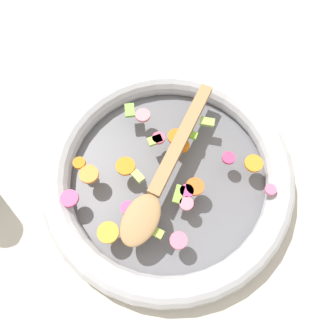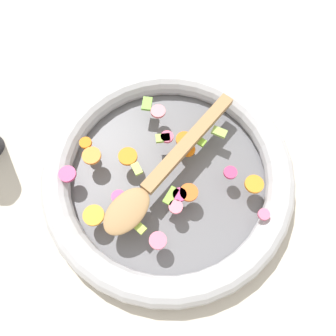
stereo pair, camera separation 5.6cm
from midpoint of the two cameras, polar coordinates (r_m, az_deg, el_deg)
ground_plane at (r=0.60m, az=2.63°, el=-2.16°), size 4.00×4.00×0.00m
skillet at (r=0.58m, az=2.72°, el=-1.39°), size 0.45×0.45×0.05m
chopped_vegetables at (r=0.55m, az=0.96°, el=-0.75°), size 0.30×0.31×0.01m
wooden_spoon at (r=0.54m, az=1.42°, el=-1.51°), size 0.16×0.31×0.01m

